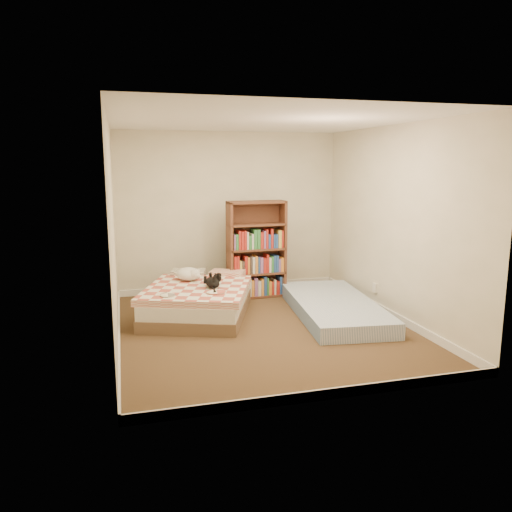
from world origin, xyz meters
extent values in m
cube|color=#4B3120|center=(0.00, 0.00, 0.00)|extent=(3.50, 4.00, 0.01)
cube|color=white|center=(0.00, 0.00, 2.50)|extent=(3.50, 4.00, 0.01)
cube|color=beige|center=(0.00, 2.00, 1.25)|extent=(3.50, 0.01, 2.50)
cube|color=beige|center=(0.00, -2.00, 1.25)|extent=(3.50, 0.01, 2.50)
cube|color=beige|center=(-1.75, 0.00, 1.25)|extent=(0.01, 4.00, 2.50)
cube|color=beige|center=(1.75, 0.00, 1.25)|extent=(0.01, 4.00, 2.50)
cube|color=white|center=(0.00, 1.99, 0.05)|extent=(3.50, 0.02, 0.10)
cube|color=white|center=(0.00, -1.99, 0.05)|extent=(3.50, 0.02, 0.10)
cube|color=white|center=(-1.74, 0.00, 0.05)|extent=(0.02, 4.00, 0.10)
cube|color=white|center=(1.74, 0.00, 0.05)|extent=(0.02, 4.00, 0.10)
cube|color=white|center=(1.74, 0.40, 0.30)|extent=(0.03, 0.09, 0.13)
cube|color=brown|center=(-0.69, 0.76, 0.08)|extent=(1.76, 2.07, 0.16)
cube|color=silver|center=(-0.69, 0.76, 0.25)|extent=(1.73, 2.03, 0.18)
cube|color=#BB5545|center=(-0.69, 0.76, 0.38)|extent=(1.71, 1.80, 0.09)
cube|color=slate|center=(-0.98, 1.42, 0.40)|extent=(0.56, 0.46, 0.13)
cube|color=#BB5545|center=(-0.40, 1.42, 0.40)|extent=(0.56, 0.46, 0.13)
cube|color=#4F281B|center=(-0.12, 1.46, 0.73)|extent=(0.05, 0.29, 1.47)
cube|color=#4F281B|center=(0.72, 1.46, 0.73)|extent=(0.05, 0.29, 1.47)
cube|color=#4F281B|center=(0.30, 1.60, 0.73)|extent=(0.88, 0.05, 1.47)
cube|color=#4F281B|center=(0.30, 1.46, 0.02)|extent=(0.89, 0.33, 0.03)
cube|color=#4F281B|center=(0.30, 1.46, 0.74)|extent=(0.89, 0.33, 0.03)
cube|color=#4F281B|center=(0.30, 1.46, 1.45)|extent=(0.89, 0.33, 0.03)
cube|color=#6D8BB6|center=(1.07, 0.29, 0.10)|extent=(1.26, 2.35, 0.20)
ellipsoid|color=black|center=(-0.54, 0.55, 0.48)|extent=(0.33, 0.42, 0.13)
sphere|color=black|center=(-0.54, 0.76, 0.50)|extent=(0.16, 0.16, 0.12)
cone|color=black|center=(-0.58, 0.79, 0.55)|extent=(0.05, 0.05, 0.04)
cone|color=black|center=(-0.51, 0.79, 0.55)|extent=(0.05, 0.05, 0.04)
cylinder|color=black|center=(-0.44, 0.29, 0.45)|extent=(0.13, 0.21, 0.04)
ellipsoid|color=white|center=(-0.79, 1.05, 0.51)|extent=(0.40, 0.43, 0.17)
sphere|color=white|center=(-0.69, 0.93, 0.53)|extent=(0.17, 0.17, 0.14)
sphere|color=white|center=(-0.64, 0.89, 0.51)|extent=(0.08, 0.08, 0.06)
sphere|color=white|center=(-0.94, 1.11, 0.49)|extent=(0.10, 0.10, 0.08)
camera|label=1|loc=(-1.66, -5.71, 2.01)|focal=35.00mm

